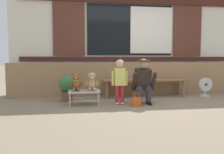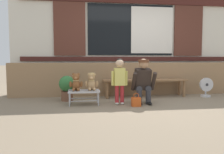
{
  "view_description": "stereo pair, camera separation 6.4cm",
  "coord_description": "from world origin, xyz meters",
  "px_view_note": "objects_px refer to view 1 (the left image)",
  "views": [
    {
      "loc": [
        -1.44,
        -4.35,
        0.95
      ],
      "look_at": [
        -0.71,
        0.53,
        0.55
      ],
      "focal_mm": 36.0,
      "sensor_mm": 36.0,
      "label": 1
    },
    {
      "loc": [
        -1.38,
        -4.35,
        0.95
      ],
      "look_at": [
        -0.71,
        0.53,
        0.55
      ],
      "focal_mm": 36.0,
      "sensor_mm": 36.0,
      "label": 2
    }
  ],
  "objects_px": {
    "small_display_bench": "(84,92)",
    "teddy_bear_with_hat": "(92,82)",
    "wooden_bench_long": "(145,82)",
    "adult_crouching": "(143,81)",
    "handbag_on_ground": "(136,102)",
    "potted_plant": "(67,87)",
    "child_standing": "(120,76)",
    "floor_fan": "(205,87)",
    "teddy_bear_plain": "(76,83)"
  },
  "relations": [
    {
      "from": "teddy_bear_plain",
      "to": "teddy_bear_with_hat",
      "type": "xyz_separation_m",
      "value": [
        0.32,
        0.0,
        0.01
      ]
    },
    {
      "from": "wooden_bench_long",
      "to": "handbag_on_ground",
      "type": "bearing_deg",
      "value": -114.56
    },
    {
      "from": "small_display_bench",
      "to": "child_standing",
      "type": "height_order",
      "value": "child_standing"
    },
    {
      "from": "adult_crouching",
      "to": "floor_fan",
      "type": "bearing_deg",
      "value": 18.61
    },
    {
      "from": "wooden_bench_long",
      "to": "small_display_bench",
      "type": "relative_size",
      "value": 3.28
    },
    {
      "from": "small_display_bench",
      "to": "handbag_on_ground",
      "type": "distance_m",
      "value": 1.09
    },
    {
      "from": "small_display_bench",
      "to": "handbag_on_ground",
      "type": "xyz_separation_m",
      "value": [
        1.03,
        -0.31,
        -0.17
      ]
    },
    {
      "from": "handbag_on_ground",
      "to": "potted_plant",
      "type": "distance_m",
      "value": 1.63
    },
    {
      "from": "teddy_bear_with_hat",
      "to": "floor_fan",
      "type": "distance_m",
      "value": 2.94
    },
    {
      "from": "wooden_bench_long",
      "to": "handbag_on_ground",
      "type": "relative_size",
      "value": 7.72
    },
    {
      "from": "floor_fan",
      "to": "adult_crouching",
      "type": "bearing_deg",
      "value": -161.39
    },
    {
      "from": "small_display_bench",
      "to": "potted_plant",
      "type": "relative_size",
      "value": 1.12
    },
    {
      "from": "adult_crouching",
      "to": "handbag_on_ground",
      "type": "distance_m",
      "value": 0.52
    },
    {
      "from": "small_display_bench",
      "to": "teddy_bear_plain",
      "type": "height_order",
      "value": "teddy_bear_plain"
    },
    {
      "from": "small_display_bench",
      "to": "adult_crouching",
      "type": "height_order",
      "value": "adult_crouching"
    },
    {
      "from": "wooden_bench_long",
      "to": "adult_crouching",
      "type": "relative_size",
      "value": 2.21
    },
    {
      "from": "handbag_on_ground",
      "to": "small_display_bench",
      "type": "bearing_deg",
      "value": 163.29
    },
    {
      "from": "potted_plant",
      "to": "teddy_bear_plain",
      "type": "bearing_deg",
      "value": -66.16
    },
    {
      "from": "teddy_bear_with_hat",
      "to": "handbag_on_ground",
      "type": "height_order",
      "value": "teddy_bear_with_hat"
    },
    {
      "from": "small_display_bench",
      "to": "floor_fan",
      "type": "height_order",
      "value": "floor_fan"
    },
    {
      "from": "handbag_on_ground",
      "to": "potted_plant",
      "type": "xyz_separation_m",
      "value": [
        -1.41,
        0.8,
        0.23
      ]
    },
    {
      "from": "adult_crouching",
      "to": "child_standing",
      "type": "bearing_deg",
      "value": -177.13
    },
    {
      "from": "small_display_bench",
      "to": "adult_crouching",
      "type": "distance_m",
      "value": 1.27
    },
    {
      "from": "adult_crouching",
      "to": "floor_fan",
      "type": "distance_m",
      "value": 1.9
    },
    {
      "from": "teddy_bear_with_hat",
      "to": "child_standing",
      "type": "distance_m",
      "value": 0.59
    },
    {
      "from": "small_display_bench",
      "to": "potted_plant",
      "type": "bearing_deg",
      "value": 127.56
    },
    {
      "from": "handbag_on_ground",
      "to": "floor_fan",
      "type": "relative_size",
      "value": 0.57
    },
    {
      "from": "teddy_bear_plain",
      "to": "teddy_bear_with_hat",
      "type": "distance_m",
      "value": 0.32
    },
    {
      "from": "small_display_bench",
      "to": "teddy_bear_plain",
      "type": "distance_m",
      "value": 0.25
    },
    {
      "from": "small_display_bench",
      "to": "handbag_on_ground",
      "type": "bearing_deg",
      "value": -16.71
    },
    {
      "from": "handbag_on_ground",
      "to": "adult_crouching",
      "type": "bearing_deg",
      "value": 50.87
    },
    {
      "from": "teddy_bear_plain",
      "to": "potted_plant",
      "type": "xyz_separation_m",
      "value": [
        -0.21,
        0.49,
        -0.14
      ]
    },
    {
      "from": "child_standing",
      "to": "handbag_on_ground",
      "type": "bearing_deg",
      "value": -39.46
    },
    {
      "from": "wooden_bench_long",
      "to": "small_display_bench",
      "type": "height_order",
      "value": "wooden_bench_long"
    },
    {
      "from": "handbag_on_ground",
      "to": "floor_fan",
      "type": "bearing_deg",
      "value": 23.47
    },
    {
      "from": "wooden_bench_long",
      "to": "floor_fan",
      "type": "distance_m",
      "value": 1.53
    },
    {
      "from": "teddy_bear_with_hat",
      "to": "adult_crouching",
      "type": "relative_size",
      "value": 0.38
    },
    {
      "from": "small_display_bench",
      "to": "potted_plant",
      "type": "height_order",
      "value": "potted_plant"
    },
    {
      "from": "wooden_bench_long",
      "to": "teddy_bear_with_hat",
      "type": "relative_size",
      "value": 5.78
    },
    {
      "from": "adult_crouching",
      "to": "handbag_on_ground",
      "type": "bearing_deg",
      "value": -129.13
    },
    {
      "from": "child_standing",
      "to": "wooden_bench_long",
      "type": "bearing_deg",
      "value": 46.8
    },
    {
      "from": "teddy_bear_with_hat",
      "to": "potted_plant",
      "type": "distance_m",
      "value": 0.74
    },
    {
      "from": "adult_crouching",
      "to": "potted_plant",
      "type": "xyz_separation_m",
      "value": [
        -1.63,
        0.53,
        -0.16
      ]
    },
    {
      "from": "teddy_bear_plain",
      "to": "potted_plant",
      "type": "distance_m",
      "value": 0.55
    },
    {
      "from": "handbag_on_ground",
      "to": "teddy_bear_with_hat",
      "type": "bearing_deg",
      "value": 160.32
    },
    {
      "from": "child_standing",
      "to": "handbag_on_ground",
      "type": "distance_m",
      "value": 0.63
    },
    {
      "from": "small_display_bench",
      "to": "floor_fan",
      "type": "xyz_separation_m",
      "value": [
        3.04,
        0.56,
        -0.03
      ]
    },
    {
      "from": "teddy_bear_with_hat",
      "to": "child_standing",
      "type": "bearing_deg",
      "value": -6.74
    },
    {
      "from": "teddy_bear_plain",
      "to": "floor_fan",
      "type": "xyz_separation_m",
      "value": [
        3.2,
        0.56,
        -0.23
      ]
    },
    {
      "from": "small_display_bench",
      "to": "teddy_bear_with_hat",
      "type": "height_order",
      "value": "teddy_bear_with_hat"
    }
  ]
}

